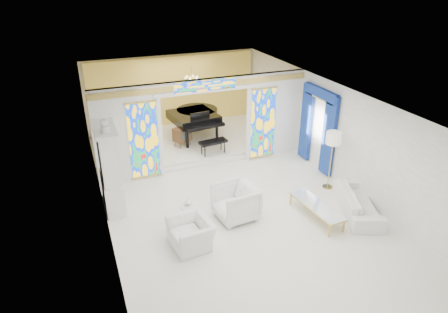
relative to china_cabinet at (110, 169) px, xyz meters
name	(u,v)px	position (x,y,z in m)	size (l,w,h in m)	color
floor	(228,194)	(3.22, -0.60, -1.17)	(12.00, 12.00, 0.00)	white
ceiling	(229,97)	(3.22, -0.60, 1.83)	(7.00, 12.00, 0.02)	white
wall_back	(173,92)	(3.22, 5.40, 0.33)	(7.00, 0.02, 3.00)	white
wall_front	(374,298)	(3.22, -6.60, 0.33)	(7.00, 0.02, 3.00)	white
wall_left	(100,169)	(-0.28, -0.60, 0.33)	(0.02, 12.00, 3.00)	white
wall_right	(333,131)	(6.72, -0.60, 0.33)	(0.02, 12.00, 3.00)	white
partition_wall	(205,120)	(3.22, 1.40, 0.48)	(7.00, 0.22, 3.00)	white
stained_glass_left	(144,141)	(1.19, 1.29, 0.13)	(0.90, 0.04, 2.40)	gold
stained_glass_right	(263,123)	(5.25, 1.29, 0.13)	(0.90, 0.04, 2.40)	gold
stained_glass_transom	(205,86)	(3.22, 1.29, 1.65)	(2.00, 0.04, 0.34)	gold
alcove_platform	(188,141)	(3.22, 3.50, -1.08)	(6.80, 3.80, 0.18)	white
gold_curtain_back	(174,93)	(3.22, 5.28, 0.33)	(6.70, 0.10, 2.90)	gold
chandelier	(192,78)	(3.42, 3.40, 1.38)	(0.48, 0.48, 0.30)	gold
blue_drapes	(318,122)	(6.62, 0.10, 0.41)	(0.14, 1.85, 2.65)	navy
china_cabinet	(110,169)	(0.00, 0.00, 0.00)	(0.56, 1.46, 2.72)	silver
armchair_left	(191,233)	(1.51, -2.46, -0.83)	(1.05, 0.92, 0.68)	white
armchair_right	(235,202)	(2.95, -1.78, -0.69)	(1.02, 1.05, 0.95)	white
sofa	(358,202)	(6.17, -2.75, -0.85)	(2.16, 0.84, 0.63)	silver
side_table	(189,211)	(1.70, -1.64, -0.77)	(0.61, 0.61, 0.62)	silver
vase	(188,201)	(1.70, -1.64, -0.45)	(0.20, 0.20, 0.20)	white
coffee_table	(317,206)	(4.95, -2.58, -0.80)	(0.70, 1.82, 0.40)	white
floor_lamp	(333,141)	(6.21, -1.31, 0.38)	(0.58, 0.58, 1.81)	gold
grand_piano	(196,116)	(3.61, 3.66, -0.18)	(2.03, 3.16, 1.20)	black
tv_console	(182,134)	(2.85, 2.95, -0.53)	(0.72, 0.62, 0.70)	#54381E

